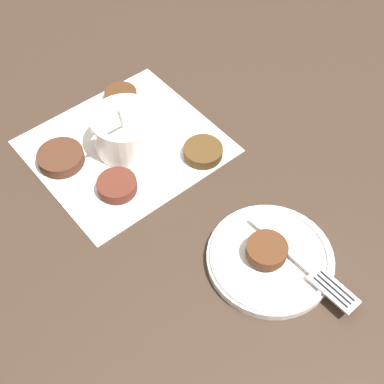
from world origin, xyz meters
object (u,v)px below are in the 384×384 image
Objects in this scene: fritter_on_plate at (267,250)px; fork at (312,271)px; sauce_bowl at (125,132)px; serving_plate at (270,258)px.

fork is (-0.03, 0.06, -0.01)m from fritter_on_plate.
sauce_bowl is 0.66× the size of fork.
serving_plate is at bearing -66.20° from fork.
serving_plate is (-0.03, 0.32, -0.02)m from sauce_bowl.
fritter_on_plate reaches higher than fork.
sauce_bowl is 2.17× the size of fritter_on_plate.
sauce_bowl is at bearing -81.82° from fork.
sauce_bowl is 0.32m from serving_plate.
fork is at bearing 98.18° from sauce_bowl.
sauce_bowl is 0.70× the size of serving_plate.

